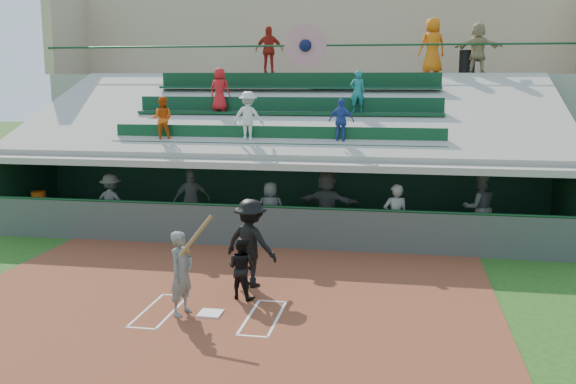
% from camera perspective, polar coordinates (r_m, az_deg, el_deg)
% --- Properties ---
extents(ground, '(100.00, 100.00, 0.00)m').
position_cam_1_polar(ground, '(12.53, -6.90, -10.80)').
color(ground, '#204C15').
rests_on(ground, ground).
extents(dirt_slab, '(11.00, 9.00, 0.02)m').
position_cam_1_polar(dirt_slab, '(12.97, -6.25, -10.00)').
color(dirt_slab, brown).
rests_on(dirt_slab, ground).
extents(home_plate, '(0.43, 0.43, 0.03)m').
position_cam_1_polar(home_plate, '(12.51, -6.90, -10.65)').
color(home_plate, white).
rests_on(home_plate, dirt_slab).
extents(batters_box_chalk, '(2.65, 1.85, 0.01)m').
position_cam_1_polar(batters_box_chalk, '(12.52, -6.90, -10.70)').
color(batters_box_chalk, white).
rests_on(batters_box_chalk, dirt_slab).
extents(dugout_floor, '(16.00, 3.50, 0.04)m').
position_cam_1_polar(dugout_floor, '(18.79, -0.90, -3.56)').
color(dugout_floor, gray).
rests_on(dugout_floor, ground).
extents(concourse_slab, '(20.00, 3.00, 4.60)m').
position_cam_1_polar(concourse_slab, '(25.02, 2.05, 5.14)').
color(concourse_slab, gray).
rests_on(concourse_slab, ground).
extents(grandstand, '(20.40, 10.40, 7.80)m').
position_cam_1_polar(grandstand, '(22.08, 0.94, 4.38)').
color(grandstand, '#474C47').
rests_on(grandstand, ground).
extents(batter_at_plate, '(0.90, 0.76, 1.95)m').
position_cam_1_polar(batter_at_plate, '(12.34, -9.42, -7.07)').
color(batter_at_plate, '#595C57').
rests_on(batter_at_plate, dirt_slab).
extents(catcher, '(0.73, 0.64, 1.26)m').
position_cam_1_polar(catcher, '(13.12, -4.16, -6.77)').
color(catcher, black).
rests_on(catcher, dirt_slab).
extents(home_umpire, '(1.40, 1.10, 1.90)m').
position_cam_1_polar(home_umpire, '(13.80, -3.34, -4.54)').
color(home_umpire, black).
rests_on(home_umpire, dirt_slab).
extents(dugout_bench, '(14.31, 1.88, 0.43)m').
position_cam_1_polar(dugout_bench, '(20.07, -0.10, -1.99)').
color(dugout_bench, olive).
rests_on(dugout_bench, dugout_floor).
extents(white_table, '(0.92, 0.81, 0.67)m').
position_cam_1_polar(white_table, '(20.54, -21.13, -2.05)').
color(white_table, silver).
rests_on(white_table, dugout_floor).
extents(water_cooler, '(0.42, 0.42, 0.42)m').
position_cam_1_polar(water_cooler, '(20.52, -21.28, -0.52)').
color(water_cooler, '#D34F0C').
rests_on(water_cooler, white_table).
extents(dugout_player_a, '(1.14, 0.73, 1.67)m').
position_cam_1_polar(dugout_player_a, '(19.42, -15.43, -0.89)').
color(dugout_player_a, '#5E615C').
rests_on(dugout_player_a, dugout_floor).
extents(dugout_player_b, '(1.14, 0.88, 1.81)m').
position_cam_1_polar(dugout_player_b, '(18.92, -8.55, -0.72)').
color(dugout_player_b, '#62645F').
rests_on(dugout_player_b, dugout_floor).
extents(dugout_player_c, '(0.82, 0.57, 1.59)m').
position_cam_1_polar(dugout_player_c, '(17.85, -1.55, -1.61)').
color(dugout_player_c, '#5E615C').
rests_on(dugout_player_c, dugout_floor).
extents(dugout_player_d, '(1.81, 0.86, 1.88)m').
position_cam_1_polar(dugout_player_d, '(17.98, 3.49, -1.07)').
color(dugout_player_d, '#525450').
rests_on(dugout_player_d, dugout_floor).
extents(dugout_player_e, '(0.72, 0.56, 1.74)m').
position_cam_1_polar(dugout_player_e, '(16.78, 9.52, -2.24)').
color(dugout_player_e, '#61645E').
rests_on(dugout_player_e, dugout_floor).
extents(dugout_player_f, '(1.06, 0.91, 1.90)m').
position_cam_1_polar(dugout_player_f, '(18.15, 16.64, -1.34)').
color(dugout_player_f, '#555853').
rests_on(dugout_player_f, dugout_floor).
extents(trash_bin, '(0.56, 0.56, 0.83)m').
position_cam_1_polar(trash_bin, '(24.03, 15.63, 11.06)').
color(trash_bin, black).
rests_on(trash_bin, concourse_slab).
extents(concourse_staff_a, '(1.09, 0.56, 1.78)m').
position_cam_1_polar(concourse_staff_a, '(24.71, -1.68, 12.48)').
color(concourse_staff_a, '#A41F12').
rests_on(concourse_staff_a, concourse_slab).
extents(concourse_staff_b, '(1.12, 0.91, 1.97)m').
position_cam_1_polar(concourse_staff_b, '(23.88, 12.72, 12.55)').
color(concourse_staff_b, '#DC630C').
rests_on(concourse_staff_b, concourse_slab).
extents(concourse_staff_c, '(1.69, 0.87, 1.74)m').
position_cam_1_polar(concourse_staff_c, '(23.55, 16.52, 12.16)').
color(concourse_staff_c, tan).
rests_on(concourse_staff_c, concourse_slab).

